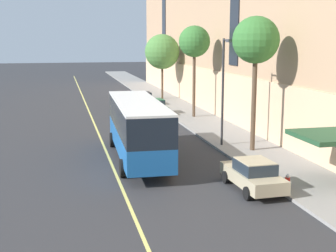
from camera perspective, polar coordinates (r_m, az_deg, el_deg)
The scene contains 12 objects.
ground_plane at distance 25.70m, azimuth -5.13°, elevation -6.16°, with size 260.00×260.00×0.00m, color #303033.
sidewalk at distance 30.95m, azimuth 11.05°, elevation -3.29°, with size 4.47×160.00×0.15m, color gray.
city_bus at distance 28.61m, azimuth -3.73°, elevation -0.02°, with size 3.15×11.64×3.69m.
parked_car_black_0 at distance 52.64m, azimuth -3.04°, elevation 3.33°, with size 1.94×4.33×1.56m.
parked_car_champagne_2 at distance 23.56m, azimuth 10.33°, elevation -5.86°, with size 2.06×4.40×1.56m.
parked_car_green_3 at distance 46.42m, azimuth -1.60°, elevation 2.37°, with size 2.06×4.51×1.56m.
street_tree_mid_block at distance 30.68m, azimuth 10.66°, elevation 10.12°, with size 3.01×3.01×8.68m.
street_tree_far_uptown at distance 43.83m, azimuth 3.24°, elevation 10.16°, with size 2.90×2.90×8.47m.
street_tree_far_downtown at distance 57.38m, azimuth -0.72°, elevation 9.04°, with size 4.22×4.22×7.85m.
street_lamp at distance 31.84m, azimuth 6.85°, elevation 5.43°, with size 0.36×1.48×7.27m.
fire_hydrant at distance 23.82m, azimuth 14.35°, elevation -6.57°, with size 0.42×0.24×0.72m.
lane_centerline at distance 28.51m, azimuth -6.94°, elevation -4.51°, with size 0.16×140.00×0.01m, color #E0D66B.
Camera 1 is at (-3.30, -24.40, 7.36)m, focal length 50.00 mm.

